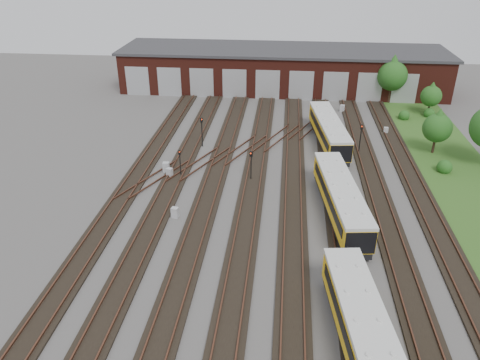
# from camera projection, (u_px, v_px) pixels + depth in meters

# --- Properties ---
(ground) EXTENTS (120.00, 120.00, 0.00)m
(ground) POSITION_uv_depth(u_px,v_px,m) (270.00, 218.00, 40.87)
(ground) COLOR #474442
(ground) RESTS_ON ground
(track_network) EXTENTS (30.40, 70.00, 0.33)m
(track_network) POSITION_uv_depth(u_px,v_px,m) (269.00, 214.00, 41.35)
(track_network) COLOR black
(track_network) RESTS_ON ground
(maintenance_shed) EXTENTS (51.00, 12.50, 6.35)m
(maintenance_shed) POSITION_uv_depth(u_px,v_px,m) (282.00, 68.00, 74.66)
(maintenance_shed) COLOR #501C14
(maintenance_shed) RESTS_ON ground
(grass_verge) EXTENTS (8.00, 55.00, 0.05)m
(grass_verge) POSITION_uv_depth(u_px,v_px,m) (460.00, 177.00, 47.95)
(grass_verge) COLOR #2B541C
(grass_verge) RESTS_ON ground
(metro_train) EXTENTS (4.14, 45.80, 2.81)m
(metro_train) POSITION_uv_depth(u_px,v_px,m) (341.00, 199.00, 40.40)
(metro_train) COLOR black
(metro_train) RESTS_ON ground
(signal_mast_0) EXTENTS (0.26, 0.25, 2.87)m
(signal_mast_0) POSITION_uv_depth(u_px,v_px,m) (180.00, 160.00, 47.29)
(signal_mast_0) COLOR black
(signal_mast_0) RESTS_ON ground
(signal_mast_1) EXTENTS (0.31, 0.30, 3.53)m
(signal_mast_1) POSITION_uv_depth(u_px,v_px,m) (202.00, 128.00, 53.93)
(signal_mast_1) COLOR black
(signal_mast_1) RESTS_ON ground
(signal_mast_2) EXTENTS (0.31, 0.30, 3.17)m
(signal_mast_2) POSITION_uv_depth(u_px,v_px,m) (251.00, 162.00, 46.37)
(signal_mast_2) COLOR black
(signal_mast_2) RESTS_ON ground
(signal_mast_3) EXTENTS (0.29, 0.28, 3.40)m
(signal_mast_3) POSITION_uv_depth(u_px,v_px,m) (361.00, 135.00, 52.31)
(signal_mast_3) COLOR black
(signal_mast_3) RESTS_ON ground
(relay_cabinet_0) EXTENTS (0.72, 0.66, 0.97)m
(relay_cabinet_0) POSITION_uv_depth(u_px,v_px,m) (170.00, 173.00, 47.73)
(relay_cabinet_0) COLOR #B1B3B6
(relay_cabinet_0) RESTS_ON ground
(relay_cabinet_1) EXTENTS (0.68, 0.57, 1.09)m
(relay_cabinet_1) POSITION_uv_depth(u_px,v_px,m) (166.00, 167.00, 48.72)
(relay_cabinet_1) COLOR #B1B3B6
(relay_cabinet_1) RESTS_ON ground
(relay_cabinet_2) EXTENTS (0.66, 0.59, 0.96)m
(relay_cabinet_2) POSITION_uv_depth(u_px,v_px,m) (175.00, 213.00, 40.83)
(relay_cabinet_2) COLOR #B1B3B6
(relay_cabinet_2) RESTS_ON ground
(relay_cabinet_3) EXTENTS (0.71, 0.64, 1.00)m
(relay_cabinet_3) POSITION_uv_depth(u_px,v_px,m) (342.00, 108.00, 65.59)
(relay_cabinet_3) COLOR #B1B3B6
(relay_cabinet_3) RESTS_ON ground
(relay_cabinet_4) EXTENTS (0.52, 0.43, 0.86)m
(relay_cabinet_4) POSITION_uv_depth(u_px,v_px,m) (386.00, 131.00, 58.26)
(relay_cabinet_4) COLOR #B1B3B6
(relay_cabinet_4) RESTS_ON ground
(tree_0) EXTENTS (4.30, 4.30, 7.13)m
(tree_0) POSITION_uv_depth(u_px,v_px,m) (393.00, 72.00, 67.31)
(tree_0) COLOR #322016
(tree_0) RESTS_ON ground
(tree_1) EXTENTS (2.81, 2.81, 4.65)m
(tree_1) POSITION_uv_depth(u_px,v_px,m) (432.00, 94.00, 63.38)
(tree_1) COLOR #322016
(tree_1) RESTS_ON ground
(tree_3) EXTENTS (3.20, 3.20, 5.31)m
(tree_3) POSITION_uv_depth(u_px,v_px,m) (438.00, 125.00, 51.72)
(tree_3) COLOR #322016
(tree_3) RESTS_ON ground
(bush_0) EXTENTS (1.56, 1.56, 1.56)m
(bush_0) POSITION_uv_depth(u_px,v_px,m) (445.00, 165.00, 48.62)
(bush_0) COLOR #1F4D16
(bush_0) RESTS_ON ground
(bush_1) EXTENTS (1.43, 1.43, 1.43)m
(bush_1) POSITION_uv_depth(u_px,v_px,m) (404.00, 114.00, 62.80)
(bush_1) COLOR #1F4D16
(bush_1) RESTS_ON ground
(bush_2) EXTENTS (1.45, 1.45, 1.45)m
(bush_2) POSITION_uv_depth(u_px,v_px,m) (429.00, 112.00, 63.62)
(bush_2) COLOR #1F4D16
(bush_2) RESTS_ON ground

